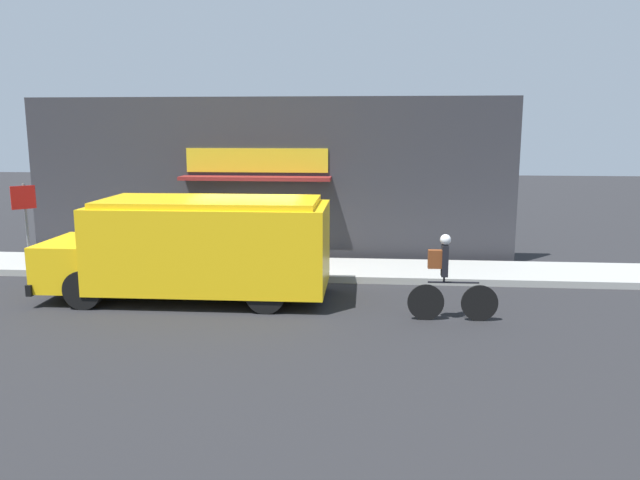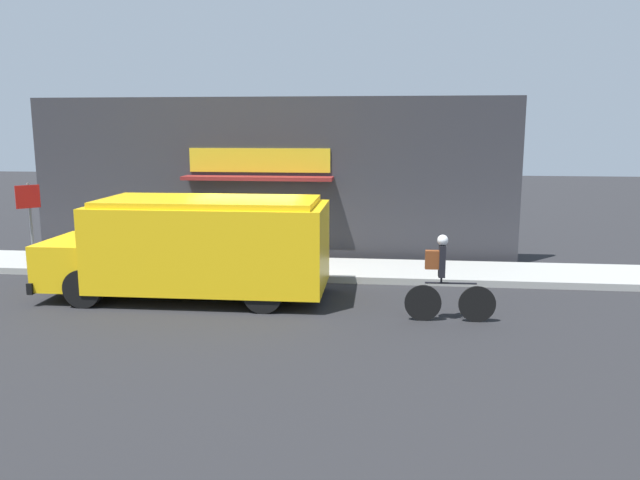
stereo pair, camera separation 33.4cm
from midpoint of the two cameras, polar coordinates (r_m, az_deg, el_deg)
The scene contains 7 objects.
ground_plane at distance 15.46m, azimuth -7.02°, elevation -3.78°, with size 70.00×70.00×0.00m, color #232326.
sidewalk at distance 16.48m, azimuth -6.24°, elevation -2.58°, with size 28.00×2.18×0.17m.
storefront at distance 17.61m, azimuth -5.46°, elevation 5.52°, with size 13.76×0.82×4.56m.
school_bus at distance 13.89m, azimuth -11.86°, elevation -0.58°, with size 6.22×2.71×2.22m.
cyclist at distance 12.34m, azimuth 10.82°, elevation -3.65°, with size 1.76×0.21×1.72m.
stop_sign_post at distance 17.90m, azimuth -25.85°, elevation 2.41°, with size 0.45×0.45×2.14m.
trash_bin at distance 17.35m, azimuth -13.31°, elevation -0.42°, with size 0.63×0.63×0.86m.
Camera 1 is at (3.02, -14.67, 3.75)m, focal length 35.00 mm.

